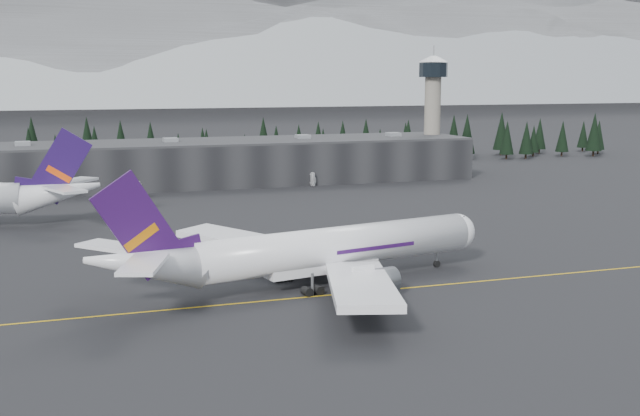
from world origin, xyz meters
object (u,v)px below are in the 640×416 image
object	(u,v)px
terminal	(205,162)
gse_vehicle_a	(137,197)
jet_main	(305,252)
gse_vehicle_b	(313,184)
control_tower	(433,101)

from	to	relation	value
terminal	gse_vehicle_a	world-z (taller)	terminal
jet_main	gse_vehicle_b	xyz separation A→B (m)	(36.14, 105.80, -4.70)
terminal	jet_main	distance (m)	121.67
terminal	jet_main	world-z (taller)	jet_main
control_tower	terminal	bearing A→B (deg)	-177.71
terminal	control_tower	size ratio (longest dim) A/B	4.24
terminal	gse_vehicle_b	xyz separation A→B (m)	(28.25, -15.61, -5.60)
jet_main	control_tower	bearing A→B (deg)	44.71
gse_vehicle_a	gse_vehicle_b	distance (m)	51.60
jet_main	gse_vehicle_b	bearing A→B (deg)	59.52
control_tower	jet_main	xyz separation A→B (m)	(-82.90, -124.41, -18.01)
jet_main	gse_vehicle_b	world-z (taller)	jet_main
jet_main	terminal	bearing A→B (deg)	74.66
jet_main	gse_vehicle_a	distance (m)	97.81
control_tower	gse_vehicle_b	xyz separation A→B (m)	(-46.75, -18.61, -22.71)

